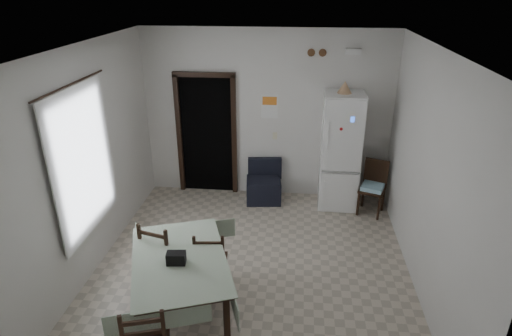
{
  "coord_description": "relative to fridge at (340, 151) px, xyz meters",
  "views": [
    {
      "loc": [
        0.54,
        -4.75,
        3.59
      ],
      "look_at": [
        0.0,
        0.5,
        1.25
      ],
      "focal_mm": 30.0,
      "sensor_mm": 36.0,
      "label": 1
    }
  ],
  "objects": [
    {
      "name": "ground",
      "position": [
        -1.25,
        -1.93,
        -0.98
      ],
      "size": [
        4.5,
        4.5,
        0.0
      ],
      "primitive_type": "plane",
      "color": "#AFA28F",
      "rests_on": "ground"
    },
    {
      "name": "curtain_rod",
      "position": [
        -3.28,
        -2.13,
        1.52
      ],
      "size": [
        0.02,
        1.6,
        0.02
      ],
      "primitive_type": "cylinder",
      "rotation": [
        1.57,
        0.0,
        0.0
      ],
      "color": "black",
      "rests_on": "ground"
    },
    {
      "name": "calendar_image",
      "position": [
        -1.2,
        0.3,
        0.74
      ],
      "size": [
        0.24,
        0.01,
        0.14
      ],
      "primitive_type": "cube",
      "color": "orange",
      "rests_on": "ground"
    },
    {
      "name": "fridge",
      "position": [
        0.0,
        0.0,
        0.0
      ],
      "size": [
        0.65,
        0.65,
        1.96
      ],
      "primitive_type": null,
      "rotation": [
        0.0,
        0.0,
        -0.02
      ],
      "color": "white",
      "rests_on": "ground"
    },
    {
      "name": "calendar",
      "position": [
        -1.2,
        0.31,
        0.64
      ],
      "size": [
        0.28,
        0.02,
        0.4
      ],
      "primitive_type": "cube",
      "color": "white",
      "rests_on": "ground"
    },
    {
      "name": "tan_cone",
      "position": [
        -0.02,
        -0.01,
        1.07
      ],
      "size": [
        0.25,
        0.25,
        0.19
      ],
      "primitive_type": "cone",
      "rotation": [
        0.0,
        0.0,
        0.11
      ],
      "color": "tan",
      "rests_on": "fridge"
    },
    {
      "name": "wall_back",
      "position": [
        -1.25,
        0.32,
        0.47
      ],
      "size": [
        4.2,
        0.02,
        2.9
      ],
      "primitive_type": null,
      "color": "silver",
      "rests_on": "ground"
    },
    {
      "name": "light_switch",
      "position": [
        -1.1,
        0.31,
        0.12
      ],
      "size": [
        0.08,
        0.02,
        0.12
      ],
      "primitive_type": "cube",
      "color": "beige",
      "rests_on": "ground"
    },
    {
      "name": "navy_seat",
      "position": [
        -1.27,
        0.0,
        -0.62
      ],
      "size": [
        0.65,
        0.63,
        0.71
      ],
      "primitive_type": null,
      "rotation": [
        0.0,
        0.0,
        0.11
      ],
      "color": "black",
      "rests_on": "ground"
    },
    {
      "name": "ceiling",
      "position": [
        -1.25,
        -1.93,
        1.92
      ],
      "size": [
        4.2,
        4.5,
        0.02
      ],
      "primitive_type": null,
      "color": "white",
      "rests_on": "ground"
    },
    {
      "name": "corner_chair",
      "position": [
        0.54,
        -0.27,
        -0.53
      ],
      "size": [
        0.5,
        0.5,
        0.9
      ],
      "primitive_type": null,
      "rotation": [
        0.0,
        0.0,
        -0.36
      ],
      "color": "black",
      "rests_on": "ground"
    },
    {
      "name": "wall_right",
      "position": [
        0.85,
        -1.93,
        0.47
      ],
      "size": [
        0.02,
        4.5,
        2.9
      ],
      "primitive_type": null,
      "color": "silver",
      "rests_on": "ground"
    },
    {
      "name": "dining_chair_far_right",
      "position": [
        -1.7,
        -2.45,
        -0.53
      ],
      "size": [
        0.42,
        0.42,
        0.89
      ],
      "primitive_type": null,
      "rotation": [
        0.0,
        0.0,
        3.24
      ],
      "color": "black",
      "rests_on": "ground"
    },
    {
      "name": "wall_front",
      "position": [
        -1.25,
        -4.18,
        0.47
      ],
      "size": [
        4.2,
        0.02,
        2.9
      ],
      "primitive_type": null,
      "color": "silver",
      "rests_on": "ground"
    },
    {
      "name": "black_bag",
      "position": [
        -1.95,
        -3.01,
        -0.12
      ],
      "size": [
        0.21,
        0.14,
        0.13
      ],
      "primitive_type": "cube",
      "rotation": [
        0.0,
        0.0,
        0.11
      ],
      "color": "black",
      "rests_on": "dining_table"
    },
    {
      "name": "vent_right",
      "position": [
        -0.37,
        0.31,
        1.54
      ],
      "size": [
        0.12,
        0.03,
        0.12
      ],
      "primitive_type": "cylinder",
      "rotation": [
        1.57,
        0.0,
        0.0
      ],
      "color": "brown",
      "rests_on": "ground"
    },
    {
      "name": "dining_chair_far_left",
      "position": [
        -2.28,
        -2.46,
        -0.48
      ],
      "size": [
        0.52,
        0.52,
        0.99
      ],
      "primitive_type": null,
      "rotation": [
        0.0,
        0.0,
        2.88
      ],
      "color": "black",
      "rests_on": "ground"
    },
    {
      "name": "emergency_light",
      "position": [
        0.1,
        0.28,
        1.57
      ],
      "size": [
        0.25,
        0.07,
        0.09
      ],
      "primitive_type": "cube",
      "color": "white",
      "rests_on": "ground"
    },
    {
      "name": "curtain",
      "position": [
        -3.29,
        -2.13,
        0.57
      ],
      "size": [
        0.02,
        1.45,
        1.85
      ],
      "primitive_type": "cube",
      "color": "silver",
      "rests_on": "ground"
    },
    {
      "name": "dining_table",
      "position": [
        -1.94,
        -2.93,
        -0.58
      ],
      "size": [
        1.46,
        1.77,
        0.8
      ],
      "primitive_type": null,
      "rotation": [
        0.0,
        0.0,
        0.34
      ],
      "color": "#A4B59B",
      "rests_on": "ground"
    },
    {
      "name": "window_recess",
      "position": [
        -3.4,
        -2.13,
        0.57
      ],
      "size": [
        0.1,
        1.2,
        1.6
      ],
      "primitive_type": "cube",
      "color": "silver",
      "rests_on": "ground"
    },
    {
      "name": "vent_left",
      "position": [
        -0.55,
        0.31,
        1.54
      ],
      "size": [
        0.12,
        0.03,
        0.12
      ],
      "primitive_type": "cylinder",
      "rotation": [
        1.57,
        0.0,
        0.0
      ],
      "color": "brown",
      "rests_on": "ground"
    },
    {
      "name": "wall_left",
      "position": [
        -3.35,
        -1.93,
        0.47
      ],
      "size": [
        0.02,
        4.5,
        2.9
      ],
      "primitive_type": null,
      "color": "silver",
      "rests_on": "ground"
    },
    {
      "name": "doorway",
      "position": [
        -2.3,
        0.52,
        0.08
      ],
      "size": [
        1.06,
        0.52,
        2.22
      ],
      "color": "black",
      "rests_on": "ground"
    }
  ]
}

